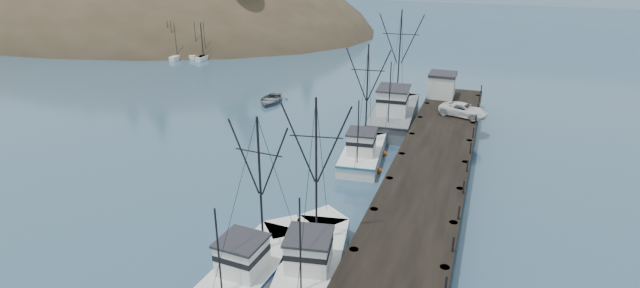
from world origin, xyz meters
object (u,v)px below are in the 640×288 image
object	(u,v)px
trawler_near	(314,257)
pier	(433,161)
work_vessel	(394,112)
motorboat	(270,103)
trawler_far	(363,151)
pickup_truck	(463,110)
trawler_mid	(256,263)
pier_shed	(442,85)

from	to	relation	value
trawler_near	pier	bearing A→B (deg)	70.95
trawler_near	work_vessel	xyz separation A→B (m)	(-0.64, 27.79, 0.41)
trawler_near	motorboat	world-z (taller)	trawler_near
trawler_near	trawler_far	xyz separation A→B (m)	(-1.33, 17.03, 0.00)
motorboat	pickup_truck	bearing A→B (deg)	-15.76
motorboat	trawler_mid	bearing A→B (deg)	-74.01
trawler_near	trawler_far	bearing A→B (deg)	94.47
pier	trawler_mid	xyz separation A→B (m)	(-8.16, -16.64, -0.87)
trawler_far	pier_shed	bearing A→B (deg)	72.39
trawler_far	work_vessel	size ratio (longest dim) A/B	0.73
pier	pickup_truck	distance (m)	11.84
trawler_near	pickup_truck	size ratio (longest dim) A/B	2.27
trawler_far	pier_shed	size ratio (longest dim) A/B	3.37
trawler_near	trawler_mid	distance (m)	3.49
trawler_far	motorboat	world-z (taller)	trawler_far
work_vessel	trawler_near	bearing A→B (deg)	-88.68
pickup_truck	motorboat	bearing A→B (deg)	97.38
pier	work_vessel	xyz separation A→B (m)	(-5.79, 12.89, -0.46)
trawler_near	pickup_truck	xyz separation A→B (m)	(6.64, 26.59, 1.85)
trawler_mid	trawler_far	world-z (taller)	trawler_far
trawler_near	pickup_truck	bearing A→B (deg)	75.98
trawler_mid	motorboat	world-z (taller)	trawler_mid
trawler_near	trawler_mid	world-z (taller)	trawler_near
pier_shed	motorboat	distance (m)	20.86
trawler_near	work_vessel	distance (m)	27.80
work_vessel	motorboat	distance (m)	16.25
pier_shed	motorboat	size ratio (longest dim) A/B	0.61
trawler_mid	trawler_near	bearing A→B (deg)	30.07
pier_shed	motorboat	xyz separation A→B (m)	(-20.38, -2.80, -3.42)
work_vessel	pier_shed	size ratio (longest dim) A/B	4.60
trawler_mid	pickup_truck	xyz separation A→B (m)	(9.66, 28.34, 1.86)
work_vessel	motorboat	size ratio (longest dim) A/B	2.82
pier	motorboat	distance (m)	26.65
work_vessel	pickup_truck	xyz separation A→B (m)	(7.29, -1.19, 1.44)
trawler_near	trawler_far	world-z (taller)	trawler_near
trawler_near	trawler_far	distance (m)	17.08
pier_shed	pickup_truck	distance (m)	6.99
trawler_far	work_vessel	bearing A→B (deg)	86.33
pier	trawler_far	bearing A→B (deg)	161.73
trawler_mid	work_vessel	xyz separation A→B (m)	(2.38, 29.53, 0.41)
pier_shed	trawler_mid	bearing A→B (deg)	-100.98
pickup_truck	work_vessel	bearing A→B (deg)	96.62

